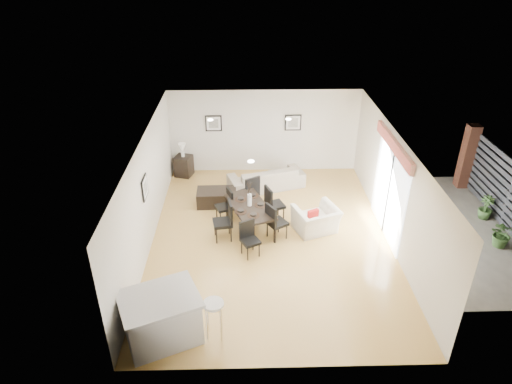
{
  "coord_description": "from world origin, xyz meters",
  "views": [
    {
      "loc": [
        -0.62,
        -9.58,
        6.74
      ],
      "look_at": [
        -0.36,
        0.4,
        1.16
      ],
      "focal_mm": 32.0,
      "sensor_mm": 36.0,
      "label": 1
    }
  ],
  "objects_px": {
    "dining_chair_enear": "(274,220)",
    "dining_chair_head": "(249,236)",
    "dining_table": "(250,208)",
    "kitchen_island": "(161,318)",
    "coffee_table": "(217,197)",
    "dining_chair_wnear": "(226,219)",
    "side_table": "(184,166)",
    "dining_chair_efar": "(272,202)",
    "sofa": "(266,178)",
    "bar_stool": "(214,308)",
    "armchair": "(316,220)",
    "dining_chair_wfar": "(227,204)",
    "dining_chair_foot": "(251,190)"
  },
  "relations": [
    {
      "from": "armchair",
      "to": "dining_chair_enear",
      "type": "xyz_separation_m",
      "value": [
        -1.1,
        -0.33,
        0.22
      ]
    },
    {
      "from": "coffee_table",
      "to": "dining_chair_head",
      "type": "bearing_deg",
      "value": -70.13
    },
    {
      "from": "dining_chair_foot",
      "to": "sofa",
      "type": "bearing_deg",
      "value": -142.33
    },
    {
      "from": "dining_chair_foot",
      "to": "side_table",
      "type": "height_order",
      "value": "dining_chair_foot"
    },
    {
      "from": "coffee_table",
      "to": "side_table",
      "type": "xyz_separation_m",
      "value": [
        -1.14,
        1.87,
        0.11
      ]
    },
    {
      "from": "armchair",
      "to": "kitchen_island",
      "type": "bearing_deg",
      "value": 25.61
    },
    {
      "from": "dining_table",
      "to": "dining_chair_foot",
      "type": "relative_size",
      "value": 1.89
    },
    {
      "from": "dining_chair_efar",
      "to": "coffee_table",
      "type": "relative_size",
      "value": 0.91
    },
    {
      "from": "side_table",
      "to": "bar_stool",
      "type": "xyz_separation_m",
      "value": [
        1.36,
        -6.88,
        0.4
      ]
    },
    {
      "from": "sofa",
      "to": "dining_chair_enear",
      "type": "bearing_deg",
      "value": 73.9
    },
    {
      "from": "dining_chair_wfar",
      "to": "armchair",
      "type": "bearing_deg",
      "value": 54.25
    },
    {
      "from": "dining_chair_wnear",
      "to": "kitchen_island",
      "type": "height_order",
      "value": "dining_chair_wnear"
    },
    {
      "from": "armchair",
      "to": "dining_chair_wfar",
      "type": "xyz_separation_m",
      "value": [
        -2.33,
        0.6,
        0.16
      ]
    },
    {
      "from": "coffee_table",
      "to": "kitchen_island",
      "type": "height_order",
      "value": "kitchen_island"
    },
    {
      "from": "dining_chair_wnear",
      "to": "side_table",
      "type": "bearing_deg",
      "value": -166.9
    },
    {
      "from": "kitchen_island",
      "to": "dining_chair_enear",
      "type": "bearing_deg",
      "value": 31.05
    },
    {
      "from": "dining_chair_enear",
      "to": "dining_chair_head",
      "type": "relative_size",
      "value": 1.12
    },
    {
      "from": "sofa",
      "to": "dining_chair_efar",
      "type": "distance_m",
      "value": 1.89
    },
    {
      "from": "kitchen_island",
      "to": "bar_stool",
      "type": "height_order",
      "value": "kitchen_island"
    },
    {
      "from": "dining_chair_wfar",
      "to": "dining_chair_enear",
      "type": "distance_m",
      "value": 1.54
    },
    {
      "from": "side_table",
      "to": "bar_stool",
      "type": "distance_m",
      "value": 7.03
    },
    {
      "from": "dining_table",
      "to": "dining_chair_enear",
      "type": "bearing_deg",
      "value": -57.49
    },
    {
      "from": "dining_chair_head",
      "to": "dining_chair_wnear",
      "type": "bearing_deg",
      "value": 102.98
    },
    {
      "from": "dining_chair_efar",
      "to": "armchair",
      "type": "bearing_deg",
      "value": -136.11
    },
    {
      "from": "dining_chair_wnear",
      "to": "coffee_table",
      "type": "distance_m",
      "value": 1.78
    },
    {
      "from": "dining_chair_efar",
      "to": "coffee_table",
      "type": "distance_m",
      "value": 1.81
    },
    {
      "from": "dining_chair_foot",
      "to": "bar_stool",
      "type": "distance_m",
      "value": 4.85
    },
    {
      "from": "dining_table",
      "to": "dining_chair_enear",
      "type": "relative_size",
      "value": 1.9
    },
    {
      "from": "sofa",
      "to": "kitchen_island",
      "type": "xyz_separation_m",
      "value": [
        -2.24,
        -5.99,
        0.17
      ]
    },
    {
      "from": "dining_chair_wfar",
      "to": "dining_table",
      "type": "bearing_deg",
      "value": 31.92
    },
    {
      "from": "dining_chair_head",
      "to": "coffee_table",
      "type": "xyz_separation_m",
      "value": [
        -0.9,
        2.37,
        -0.28
      ]
    },
    {
      "from": "dining_chair_head",
      "to": "dining_chair_wfar",
      "type": "bearing_deg",
      "value": 83.28
    },
    {
      "from": "dining_chair_wnear",
      "to": "bar_stool",
      "type": "relative_size",
      "value": 1.22
    },
    {
      "from": "side_table",
      "to": "sofa",
      "type": "bearing_deg",
      "value": -18.94
    },
    {
      "from": "dining_chair_head",
      "to": "kitchen_island",
      "type": "height_order",
      "value": "kitchen_island"
    },
    {
      "from": "coffee_table",
      "to": "kitchen_island",
      "type": "bearing_deg",
      "value": -99.64
    },
    {
      "from": "dining_chair_wfar",
      "to": "kitchen_island",
      "type": "xyz_separation_m",
      "value": [
        -1.09,
        -4.18,
        -0.0
      ]
    },
    {
      "from": "armchair",
      "to": "kitchen_island",
      "type": "distance_m",
      "value": 4.95
    },
    {
      "from": "dining_chair_wnear",
      "to": "dining_chair_efar",
      "type": "xyz_separation_m",
      "value": [
        1.2,
        0.81,
        -0.02
      ]
    },
    {
      "from": "dining_chair_efar",
      "to": "side_table",
      "type": "xyz_separation_m",
      "value": [
        -2.68,
        2.77,
        -0.23
      ]
    },
    {
      "from": "dining_table",
      "to": "kitchen_island",
      "type": "xyz_separation_m",
      "value": [
        -1.71,
        -3.72,
        -0.14
      ]
    },
    {
      "from": "coffee_table",
      "to": "bar_stool",
      "type": "relative_size",
      "value": 1.3
    },
    {
      "from": "armchair",
      "to": "side_table",
      "type": "distance_m",
      "value": 5.03
    },
    {
      "from": "sofa",
      "to": "dining_chair_wnear",
      "type": "relative_size",
      "value": 2.18
    },
    {
      "from": "armchair",
      "to": "dining_chair_enear",
      "type": "height_order",
      "value": "dining_chair_enear"
    },
    {
      "from": "sofa",
      "to": "bar_stool",
      "type": "bearing_deg",
      "value": 60.44
    },
    {
      "from": "dining_chair_wfar",
      "to": "kitchen_island",
      "type": "relative_size",
      "value": 0.52
    },
    {
      "from": "coffee_table",
      "to": "kitchen_island",
      "type": "relative_size",
      "value": 0.64
    },
    {
      "from": "sofa",
      "to": "side_table",
      "type": "height_order",
      "value": "side_table"
    },
    {
      "from": "dining_chair_foot",
      "to": "dining_chair_enear",
      "type": "bearing_deg",
      "value": 80.1
    }
  ]
}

